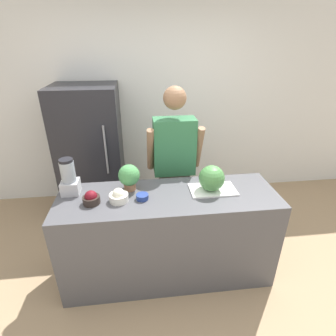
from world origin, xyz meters
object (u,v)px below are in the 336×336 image
(watermelon, at_px, (212,178))
(potted_plant, at_px, (129,176))
(refrigerator, at_px, (92,153))
(bowl_cherries, at_px, (91,198))
(bowl_cream, at_px, (119,196))
(person, at_px, (174,167))
(bowl_small_blue, at_px, (142,197))
(blender, at_px, (69,178))

(watermelon, relative_size, potted_plant, 0.95)
(refrigerator, xyz_separation_m, potted_plant, (0.50, -1.10, 0.21))
(refrigerator, distance_m, bowl_cherries, 1.31)
(watermelon, relative_size, bowl_cream, 1.44)
(refrigerator, relative_size, bowl_cherries, 11.77)
(refrigerator, bearing_deg, bowl_cherries, -81.56)
(bowl_cherries, distance_m, bowl_cream, 0.22)
(refrigerator, distance_m, person, 1.18)
(bowl_small_blue, relative_size, potted_plant, 0.44)
(refrigerator, height_order, bowl_cherries, refrigerator)
(refrigerator, distance_m, watermelon, 1.74)
(watermelon, xyz_separation_m, bowl_cream, (-0.81, -0.07, -0.08))
(bowl_cherries, bearing_deg, refrigerator, 98.44)
(bowl_small_blue, distance_m, potted_plant, 0.24)
(person, relative_size, bowl_cream, 10.90)
(watermelon, distance_m, blender, 1.24)
(bowl_cherries, relative_size, bowl_small_blue, 1.34)
(person, relative_size, bowl_small_blue, 16.52)
(watermelon, bearing_deg, blender, 174.93)
(refrigerator, relative_size, person, 0.96)
(potted_plant, bearing_deg, watermelon, -8.89)
(potted_plant, bearing_deg, blender, -179.63)
(bowl_cherries, height_order, blender, blender)
(bowl_cream, bearing_deg, bowl_cherries, -178.22)
(watermelon, xyz_separation_m, bowl_cherries, (-1.03, -0.08, -0.08))
(blender, bearing_deg, person, 23.83)
(refrigerator, xyz_separation_m, bowl_small_blue, (0.61, -1.28, 0.09))
(bowl_cream, xyz_separation_m, blender, (-0.42, 0.18, 0.10))
(refrigerator, relative_size, bowl_cream, 10.42)
(bowl_cream, bearing_deg, refrigerator, 107.94)
(watermelon, height_order, bowl_cream, watermelon)
(person, bearing_deg, watermelon, -64.62)
(bowl_cream, relative_size, bowl_small_blue, 1.51)
(potted_plant, bearing_deg, person, 42.68)
(watermelon, bearing_deg, person, 115.38)
(blender, distance_m, potted_plant, 0.51)
(person, bearing_deg, blender, -156.17)
(person, bearing_deg, bowl_cherries, -141.49)
(refrigerator, xyz_separation_m, blender, (-0.01, -1.11, 0.22))
(watermelon, bearing_deg, refrigerator, 135.26)
(blender, bearing_deg, bowl_cherries, -43.07)
(bowl_small_blue, bearing_deg, refrigerator, 115.55)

